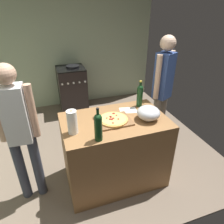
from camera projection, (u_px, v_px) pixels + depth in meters
ground_plane at (86, 140)px, 3.56m from camera, size 3.81×3.70×0.02m
kitchen_wall_rear at (66, 45)px, 4.25m from camera, size 3.81×0.10×2.60m
counter at (115, 150)px, 2.58m from camera, size 1.23×0.77×0.91m
cutting_board at (113, 121)px, 2.32m from camera, size 0.40×0.32×0.02m
pizza at (113, 119)px, 2.31m from camera, size 0.33×0.33×0.03m
mixing_bowl at (148, 113)px, 2.34m from camera, size 0.27×0.27×0.16m
paper_towel_roll at (72, 122)px, 2.07m from camera, size 0.10×0.10×0.26m
wine_bottle_clear at (140, 95)px, 2.60m from camera, size 0.08×0.08×0.35m
wine_bottle_amber at (98, 126)px, 1.95m from camera, size 0.08×0.08×0.35m
recipe_sheet at (128, 110)px, 2.56m from camera, size 0.24×0.20×0.00m
stove at (73, 89)px, 4.32m from camera, size 0.56×0.58×0.98m
person_in_stripes at (19, 129)px, 2.10m from camera, size 0.40×0.21×1.65m
person_in_red at (162, 87)px, 2.95m from camera, size 0.36×0.28×1.74m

